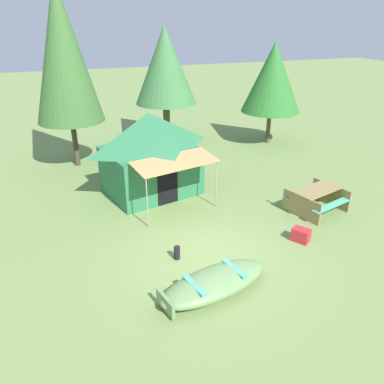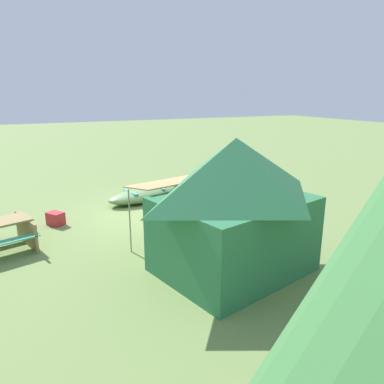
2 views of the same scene
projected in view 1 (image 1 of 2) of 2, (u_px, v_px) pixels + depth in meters
ground_plane at (206, 255)px, 10.30m from camera, size 80.00×80.00×0.00m
beached_rowboat at (214, 283)px, 8.87m from camera, size 3.03×1.73×0.47m
canvas_cabin_tent at (150, 152)px, 13.35m from camera, size 3.78×4.23×2.92m
picnic_table at (317, 197)px, 12.45m from camera, size 2.06×1.90×0.78m
cooler_box at (301, 235)px, 10.88m from camera, size 0.55×0.59×0.38m
fuel_can at (177, 253)px, 10.08m from camera, size 0.24×0.24×0.37m
pine_tree_back_left at (273, 78)px, 17.95m from camera, size 2.84×2.84×4.81m
pine_tree_back_right at (63, 53)px, 14.48m from camera, size 2.67×2.67×7.23m
pine_tree_far_center at (165, 66)px, 18.32m from camera, size 3.01×3.01×5.48m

